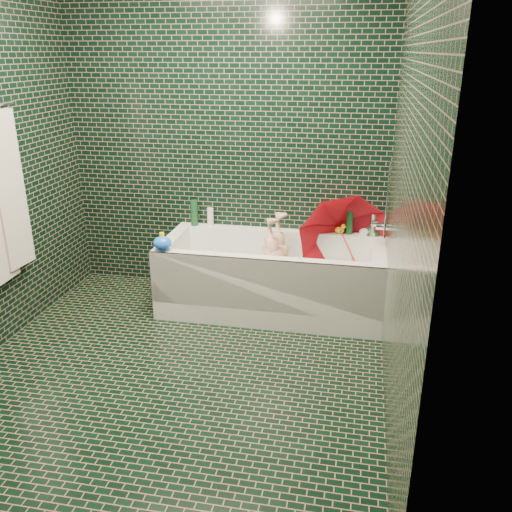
% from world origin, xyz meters
% --- Properties ---
extents(floor, '(2.80, 2.80, 0.00)m').
position_xyz_m(floor, '(0.00, 0.00, 0.00)').
color(floor, black).
rests_on(floor, ground).
extents(wall_back, '(2.80, 0.00, 2.80)m').
position_xyz_m(wall_back, '(0.00, 1.40, 1.25)').
color(wall_back, black).
rests_on(wall_back, floor).
extents(wall_front, '(2.80, 0.00, 2.80)m').
position_xyz_m(wall_front, '(0.00, -1.40, 1.25)').
color(wall_front, black).
rests_on(wall_front, floor).
extents(wall_right, '(0.00, 2.80, 2.80)m').
position_xyz_m(wall_right, '(1.30, 0.00, 1.25)').
color(wall_right, black).
rests_on(wall_right, floor).
extents(bathtub, '(1.70, 0.75, 0.55)m').
position_xyz_m(bathtub, '(0.45, 1.01, 0.21)').
color(bathtub, white).
rests_on(bathtub, floor).
extents(bath_mat, '(1.35, 0.47, 0.01)m').
position_xyz_m(bath_mat, '(0.45, 1.02, 0.16)').
color(bath_mat, green).
rests_on(bath_mat, bathtub).
extents(water, '(1.48, 0.53, 0.00)m').
position_xyz_m(water, '(0.45, 1.02, 0.30)').
color(water, silver).
rests_on(water, bathtub).
extents(faucet, '(0.18, 0.19, 0.55)m').
position_xyz_m(faucet, '(1.26, 1.02, 0.77)').
color(faucet, silver).
rests_on(faucet, wall_right).
extents(child, '(0.98, 0.59, 0.27)m').
position_xyz_m(child, '(0.50, 1.02, 0.31)').
color(child, tan).
rests_on(child, bathtub).
extents(umbrella, '(0.90, 0.94, 0.82)m').
position_xyz_m(umbrella, '(1.00, 1.12, 0.55)').
color(umbrella, red).
rests_on(umbrella, bathtub).
extents(soap_bottle_a, '(0.12, 0.12, 0.27)m').
position_xyz_m(soap_bottle_a, '(1.15, 1.32, 0.55)').
color(soap_bottle_a, white).
rests_on(soap_bottle_a, bathtub).
extents(soap_bottle_b, '(0.09, 0.09, 0.19)m').
position_xyz_m(soap_bottle_b, '(1.25, 1.37, 0.55)').
color(soap_bottle_b, '#61207A').
rests_on(soap_bottle_b, bathtub).
extents(soap_bottle_c, '(0.16, 0.16, 0.18)m').
position_xyz_m(soap_bottle_c, '(1.20, 1.32, 0.55)').
color(soap_bottle_c, '#134421').
rests_on(soap_bottle_c, bathtub).
extents(bottle_right_tall, '(0.06, 0.06, 0.21)m').
position_xyz_m(bottle_right_tall, '(1.01, 1.36, 0.65)').
color(bottle_right_tall, '#134421').
rests_on(bottle_right_tall, bathtub).
extents(bottle_right_pump, '(0.06, 0.06, 0.18)m').
position_xyz_m(bottle_right_pump, '(1.20, 1.33, 0.64)').
color(bottle_right_pump, silver).
rests_on(bottle_right_pump, bathtub).
extents(bottle_left_tall, '(0.08, 0.08, 0.21)m').
position_xyz_m(bottle_left_tall, '(-0.26, 1.34, 0.66)').
color(bottle_left_tall, '#134421').
rests_on(bottle_left_tall, bathtub).
extents(bottle_left_short, '(0.06, 0.06, 0.15)m').
position_xyz_m(bottle_left_short, '(-0.13, 1.36, 0.62)').
color(bottle_left_short, white).
rests_on(bottle_left_short, bathtub).
extents(rubber_duck, '(0.11, 0.09, 0.08)m').
position_xyz_m(rubber_duck, '(0.95, 1.34, 0.59)').
color(rubber_duck, yellow).
rests_on(rubber_duck, bathtub).
extents(bath_toy, '(0.15, 0.13, 0.13)m').
position_xyz_m(bath_toy, '(-0.31, 0.70, 0.61)').
color(bath_toy, blue).
rests_on(bath_toy, bathtub).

